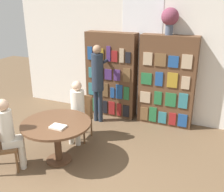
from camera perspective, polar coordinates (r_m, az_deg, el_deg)
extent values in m
cube|color=silver|center=(6.02, 6.40, 9.06)|extent=(6.40, 0.06, 3.00)
cube|color=white|center=(5.88, 6.63, 17.14)|extent=(0.90, 0.01, 1.10)
cube|color=brown|center=(6.19, -0.16, 4.62)|extent=(1.20, 0.32, 1.98)
cube|color=#236638|center=(6.47, -4.38, -1.85)|extent=(0.16, 0.02, 0.34)
cube|color=navy|center=(6.40, -2.95, -2.22)|extent=(0.15, 0.02, 0.31)
cube|color=black|center=(6.33, -1.49, -2.42)|extent=(0.11, 0.02, 0.32)
cube|color=maroon|center=(6.26, -0.08, -2.64)|extent=(0.16, 0.02, 0.32)
cube|color=maroon|center=(6.20, 1.56, -2.98)|extent=(0.11, 0.02, 0.31)
cube|color=black|center=(6.15, 3.06, -3.31)|extent=(0.15, 0.02, 0.28)
cube|color=#2D707A|center=(6.33, -4.55, 1.59)|extent=(0.13, 0.02, 0.29)
cube|color=#2D707A|center=(6.26, -3.09, 1.15)|extent=(0.13, 0.02, 0.24)
cube|color=brown|center=(6.17, -1.57, 1.32)|extent=(0.16, 0.02, 0.33)
cube|color=navy|center=(6.12, 0.08, 0.72)|extent=(0.10, 0.02, 0.24)
cube|color=navy|center=(6.04, 1.55, 0.92)|extent=(0.16, 0.02, 0.34)
cube|color=#236638|center=(5.98, 3.16, 0.56)|extent=(0.13, 0.02, 0.31)
cube|color=#2D707A|center=(6.21, -4.53, 5.12)|extent=(0.13, 0.02, 0.24)
cube|color=maroon|center=(6.11, -2.71, 5.07)|extent=(0.18, 0.02, 0.28)
cube|color=#4C2D6B|center=(6.02, -0.85, 4.71)|extent=(0.17, 0.02, 0.24)
cube|color=#4C2D6B|center=(5.94, 1.08, 4.54)|extent=(0.16, 0.02, 0.26)
cube|color=brown|center=(5.85, 3.20, 4.55)|extent=(0.16, 0.02, 0.31)
cube|color=navy|center=(6.11, -4.82, 9.28)|extent=(0.12, 0.02, 0.30)
cube|color=#4C2D6B|center=(6.05, -3.55, 9.24)|extent=(0.11, 0.02, 0.31)
cube|color=olive|center=(5.99, -2.27, 8.98)|extent=(0.10, 0.02, 0.28)
cube|color=#4C2D6B|center=(5.91, -0.77, 9.17)|extent=(0.09, 0.02, 0.34)
cube|color=maroon|center=(5.86, 0.53, 8.62)|extent=(0.14, 0.02, 0.25)
cube|color=tan|center=(5.79, 2.12, 8.78)|extent=(0.10, 0.02, 0.31)
cube|color=black|center=(5.75, 3.49, 8.32)|extent=(0.12, 0.02, 0.24)
cube|color=brown|center=(5.81, 11.85, 3.14)|extent=(1.20, 0.32, 1.98)
cube|color=brown|center=(6.02, 6.99, -3.85)|extent=(0.17, 0.02, 0.31)
cube|color=#236638|center=(5.97, 8.86, -4.00)|extent=(0.17, 0.02, 0.34)
cube|color=#2D707A|center=(5.94, 10.88, -4.65)|extent=(0.18, 0.02, 0.26)
cube|color=maroon|center=(5.90, 13.01, -4.90)|extent=(0.15, 0.02, 0.28)
cube|color=navy|center=(5.87, 15.08, -5.18)|extent=(0.19, 0.02, 0.29)
cube|color=tan|center=(5.87, 7.24, -0.27)|extent=(0.23, 0.02, 0.25)
cube|color=#236638|center=(5.79, 9.96, -0.45)|extent=(0.17, 0.02, 0.30)
cube|color=#236638|center=(5.74, 12.62, -0.82)|extent=(0.23, 0.02, 0.30)
cube|color=#2D707A|center=(5.70, 15.21, -1.04)|extent=(0.19, 0.02, 0.33)
cube|color=#236638|center=(5.73, 7.50, 3.75)|extent=(0.23, 0.02, 0.25)
cube|color=navy|center=(5.66, 10.19, 3.65)|extent=(0.16, 0.02, 0.30)
cube|color=olive|center=(5.60, 13.00, 3.36)|extent=(0.21, 0.02, 0.32)
cube|color=tan|center=(5.57, 15.71, 2.77)|extent=(0.17, 0.02, 0.27)
cube|color=tan|center=(5.62, 7.79, 8.03)|extent=(0.20, 0.02, 0.27)
cube|color=brown|center=(5.56, 10.48, 7.73)|extent=(0.24, 0.02, 0.27)
cube|color=navy|center=(5.51, 13.21, 7.27)|extent=(0.21, 0.02, 0.24)
cube|color=tan|center=(5.47, 16.00, 7.18)|extent=(0.21, 0.02, 0.29)
cylinder|color=#475166|center=(5.60, 12.33, 13.99)|extent=(0.16, 0.16, 0.22)
sphere|color=brown|center=(5.58, 12.53, 16.54)|extent=(0.35, 0.35, 0.35)
cylinder|color=brown|center=(4.83, -11.44, -13.40)|extent=(0.44, 0.44, 0.03)
cylinder|color=brown|center=(4.65, -11.74, -9.82)|extent=(0.12, 0.12, 0.67)
cylinder|color=brown|center=(4.48, -12.06, -5.91)|extent=(1.17, 1.17, 0.04)
cube|color=brown|center=(4.67, -22.29, -10.26)|extent=(0.56, 0.56, 0.04)
cylinder|color=brown|center=(4.90, -19.77, -11.29)|extent=(0.04, 0.04, 0.39)
cylinder|color=brown|center=(4.61, -19.98, -13.45)|extent=(0.04, 0.04, 0.39)
cube|color=brown|center=(5.27, -7.02, -5.19)|extent=(0.42, 0.42, 0.04)
cube|color=brown|center=(5.32, -6.27, -2.03)|extent=(0.40, 0.06, 0.45)
cylinder|color=brown|center=(5.16, -6.08, -8.39)|extent=(0.04, 0.04, 0.39)
cylinder|color=brown|center=(5.31, -9.41, -7.71)|extent=(0.04, 0.04, 0.39)
cylinder|color=brown|center=(5.43, -4.51, -6.79)|extent=(0.04, 0.04, 0.39)
cylinder|color=brown|center=(5.57, -7.71, -6.20)|extent=(0.04, 0.04, 0.39)
cube|color=silver|center=(5.12, -7.77, -5.01)|extent=(0.28, 0.33, 0.12)
cylinder|color=silver|center=(5.07, -7.52, -1.48)|extent=(0.26, 0.26, 0.50)
sphere|color=#DBB293|center=(4.95, -7.70, 2.21)|extent=(0.19, 0.19, 0.19)
cylinder|color=silver|center=(5.13, -7.48, -8.40)|extent=(0.10, 0.10, 0.43)
cylinder|color=silver|center=(5.19, -8.92, -8.10)|extent=(0.10, 0.10, 0.43)
cube|color=beige|center=(4.61, -20.68, -9.28)|extent=(0.40, 0.38, 0.12)
cylinder|color=beige|center=(4.48, -22.19, -5.89)|extent=(0.24, 0.24, 0.50)
sphere|color=tan|center=(4.35, -22.78, -1.81)|extent=(0.19, 0.19, 0.19)
cylinder|color=beige|center=(4.79, -18.87, -11.65)|extent=(0.10, 0.10, 0.43)
cylinder|color=beige|center=(4.68, -18.92, -12.47)|extent=(0.10, 0.10, 0.43)
cylinder|color=#232D3D|center=(6.02, -3.54, -2.05)|extent=(0.10, 0.10, 0.76)
cylinder|color=#232D3D|center=(5.97, -2.53, -2.22)|extent=(0.10, 0.10, 0.76)
cylinder|color=#232D3D|center=(5.74, -3.18, 5.14)|extent=(0.26, 0.26, 0.82)
sphere|color=#A37A5B|center=(5.63, -3.28, 10.10)|extent=(0.19, 0.19, 0.19)
cylinder|color=#232D3D|center=(5.88, -1.44, 7.58)|extent=(0.07, 0.30, 0.07)
cube|color=silver|center=(4.29, -11.69, -6.59)|extent=(0.24, 0.18, 0.03)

